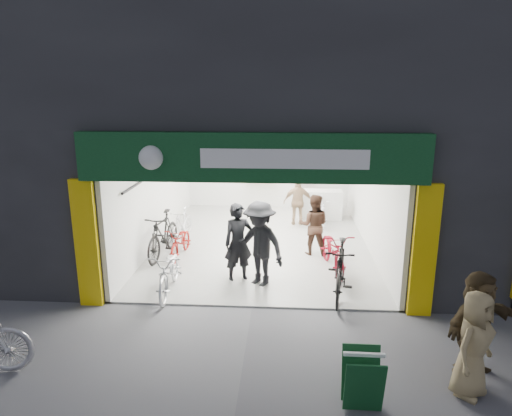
# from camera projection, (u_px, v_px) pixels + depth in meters

# --- Properties ---
(ground) EXTENTS (60.00, 60.00, 0.00)m
(ground) POSITION_uv_depth(u_px,v_px,m) (252.00, 308.00, 9.13)
(ground) COLOR #56565B
(ground) RESTS_ON ground
(building) EXTENTS (17.00, 10.27, 8.00)m
(building) POSITION_uv_depth(u_px,v_px,m) (297.00, 86.00, 12.79)
(building) COLOR #232326
(building) RESTS_ON ground
(bike_left_front) EXTENTS (0.75, 1.90, 0.98)m
(bike_left_front) POSITION_uv_depth(u_px,v_px,m) (170.00, 271.00, 9.70)
(bike_left_front) COLOR silver
(bike_left_front) RESTS_ON ground
(bike_left_midfront) EXTENTS (0.80, 2.05, 1.20)m
(bike_left_midfront) POSITION_uv_depth(u_px,v_px,m) (163.00, 235.00, 11.74)
(bike_left_midfront) COLOR black
(bike_left_midfront) RESTS_ON ground
(bike_left_midback) EXTENTS (0.65, 1.64, 0.84)m
(bike_left_midback) POSITION_uv_depth(u_px,v_px,m) (181.00, 242.00, 11.77)
(bike_left_midback) COLOR maroon
(bike_left_midback) RESTS_ON ground
(bike_left_back) EXTENTS (0.66, 1.60, 0.93)m
(bike_left_back) POSITION_uv_depth(u_px,v_px,m) (182.00, 224.00, 13.12)
(bike_left_back) COLOR silver
(bike_left_back) RESTS_ON ground
(bike_right_front) EXTENTS (0.89, 2.05, 1.19)m
(bike_right_front) POSITION_uv_depth(u_px,v_px,m) (340.00, 270.00, 9.48)
(bike_right_front) COLOR black
(bike_right_front) RESTS_ON ground
(bike_right_mid) EXTENTS (0.97, 2.02, 1.02)m
(bike_right_mid) POSITION_uv_depth(u_px,v_px,m) (333.00, 250.00, 10.90)
(bike_right_mid) COLOR maroon
(bike_right_mid) RESTS_ON ground
(bike_right_back) EXTENTS (0.52, 1.61, 0.96)m
(bike_right_back) POSITION_uv_depth(u_px,v_px,m) (322.00, 211.00, 14.47)
(bike_right_back) COLOR silver
(bike_right_back) RESTS_ON ground
(customer_a) EXTENTS (0.77, 0.65, 1.81)m
(customer_a) POSITION_uv_depth(u_px,v_px,m) (238.00, 243.00, 10.22)
(customer_a) COLOR black
(customer_a) RESTS_ON ground
(customer_b) EXTENTS (0.86, 0.71, 1.63)m
(customer_b) POSITION_uv_depth(u_px,v_px,m) (314.00, 225.00, 11.85)
(customer_b) COLOR #3B251B
(customer_b) RESTS_ON ground
(customer_c) EXTENTS (1.43, 1.30, 1.93)m
(customer_c) POSITION_uv_depth(u_px,v_px,m) (260.00, 244.00, 9.95)
(customer_c) COLOR black
(customer_c) RESTS_ON ground
(customer_d) EXTENTS (0.94, 0.43, 1.57)m
(customer_d) POSITION_uv_depth(u_px,v_px,m) (298.00, 202.00, 14.41)
(customer_d) COLOR #9B7A5A
(customer_d) RESTS_ON ground
(pedestrian_near) EXTENTS (0.90, 0.90, 1.58)m
(pedestrian_near) POSITION_uv_depth(u_px,v_px,m) (473.00, 344.00, 6.39)
(pedestrian_near) COLOR #958257
(pedestrian_near) RESTS_ON ground
(pedestrian_far) EXTENTS (1.57, 1.25, 1.67)m
(pedestrian_far) POSITION_uv_depth(u_px,v_px,m) (477.00, 324.00, 6.85)
(pedestrian_far) COLOR #3C2E1B
(pedestrian_far) RESTS_ON ground
(sandwich_board) EXTENTS (0.55, 0.55, 0.81)m
(sandwich_board) POSITION_uv_depth(u_px,v_px,m) (363.00, 379.00, 6.18)
(sandwich_board) COLOR #0F3F1C
(sandwich_board) RESTS_ON ground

